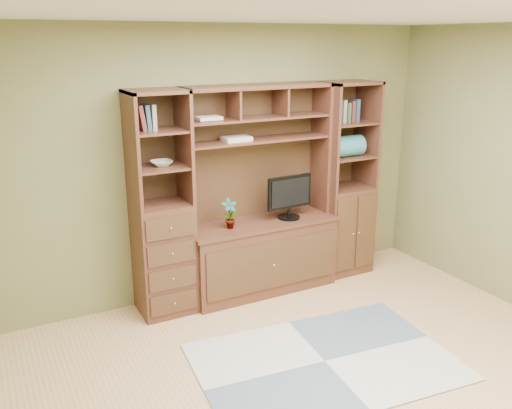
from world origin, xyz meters
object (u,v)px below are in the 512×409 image
center_hutch (262,193)px  right_tower (345,180)px  monitor (289,189)px  left_tower (161,206)px

center_hutch → right_tower: 1.03m
right_tower → monitor: bearing=-174.1°
left_tower → monitor: left_tower is taller
center_hutch → left_tower: bearing=177.7°
center_hutch → monitor: size_ratio=3.40×
right_tower → left_tower: bearing=180.0°
right_tower → monitor: 0.73m
center_hutch → right_tower: size_ratio=1.00×
center_hutch → right_tower: (1.02, 0.04, 0.00)m
center_hutch → right_tower: same height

